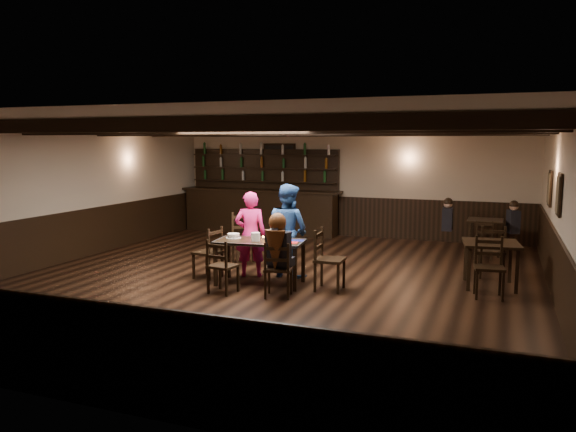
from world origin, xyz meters
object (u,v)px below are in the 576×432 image
(woman_pink, at_px, (251,234))
(chair_near_right, at_px, (278,265))
(cake, at_px, (233,236))
(bar_counter, at_px, (261,205))
(chair_near_left, at_px, (220,262))
(man_blue, at_px, (288,231))
(dining_table, at_px, (260,246))

(woman_pink, bearing_deg, chair_near_right, 109.42)
(cake, height_order, bar_counter, bar_counter)
(chair_near_left, distance_m, man_blue, 1.61)
(chair_near_left, distance_m, cake, 0.88)
(man_blue, height_order, bar_counter, bar_counter)
(chair_near_left, xyz_separation_m, man_blue, (0.58, 1.47, 0.32))
(woman_pink, distance_m, man_blue, 0.67)
(woman_pink, xyz_separation_m, cake, (-0.12, -0.43, 0.03))
(chair_near_left, height_order, chair_near_right, chair_near_right)
(chair_near_right, relative_size, bar_counter, 0.20)
(chair_near_left, bearing_deg, man_blue, 68.61)
(chair_near_right, bearing_deg, dining_table, 130.98)
(dining_table, xyz_separation_m, man_blue, (0.24, 0.68, 0.17))
(chair_near_right, bearing_deg, cake, 147.07)
(chair_near_left, distance_m, woman_pink, 1.28)
(chair_near_right, bearing_deg, woman_pink, 130.64)
(woman_pink, distance_m, bar_counter, 4.98)
(cake, bearing_deg, man_blue, 41.00)
(man_blue, relative_size, cake, 6.45)
(woman_pink, relative_size, man_blue, 0.92)
(chair_near_right, height_order, woman_pink, woman_pink)
(woman_pink, bearing_deg, chair_near_left, 71.08)
(woman_pink, xyz_separation_m, man_blue, (0.63, 0.22, 0.07))
(man_blue, bearing_deg, bar_counter, -38.25)
(chair_near_right, bearing_deg, man_blue, 104.77)
(chair_near_right, relative_size, cake, 3.41)
(chair_near_left, xyz_separation_m, woman_pink, (-0.05, 1.25, 0.25))
(dining_table, xyz_separation_m, chair_near_right, (0.60, -0.69, -0.15))
(cake, bearing_deg, woman_pink, 74.08)
(chair_near_right, distance_m, man_blue, 1.45)
(chair_near_left, bearing_deg, bar_counter, 107.73)
(woman_pink, distance_m, cake, 0.45)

